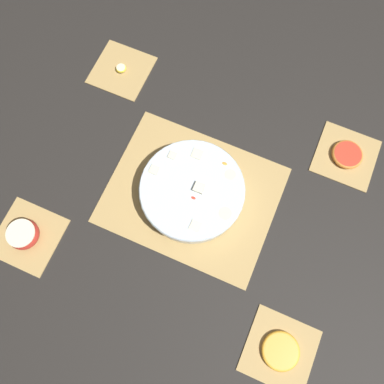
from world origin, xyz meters
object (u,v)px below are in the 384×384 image
Objects in this scene: apple_half at (24,234)px; orange_slice_whole at (281,351)px; grapefruit_slice at (347,154)px; fruit_salad_bowl at (192,191)px; banana_coin_single at (121,68)px.

orange_slice_whole is at bearing 180.00° from apple_half.
apple_half reaches higher than grapefruit_slice.
orange_slice_whole is 1.07× the size of grapefruit_slice.
fruit_salad_bowl is 3.46× the size of apple_half.
banana_coin_single is at bearing -90.00° from apple_half.
banana_coin_single is (0.34, -0.26, -0.03)m from fruit_salad_bowl.
grapefruit_slice is at bearing -141.83° from fruit_salad_bowl.
apple_half is 2.54× the size of banana_coin_single.
orange_slice_whole is (-0.67, 0.00, -0.02)m from apple_half.
apple_half is at bearing 38.14° from fruit_salad_bowl.
fruit_salad_bowl reaches higher than orange_slice_whole.
fruit_salad_bowl reaches higher than apple_half.
grapefruit_slice is at bearing -90.00° from orange_slice_whole.
banana_coin_single is 0.36× the size of grapefruit_slice.
apple_half is at bearing 38.16° from grapefruit_slice.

